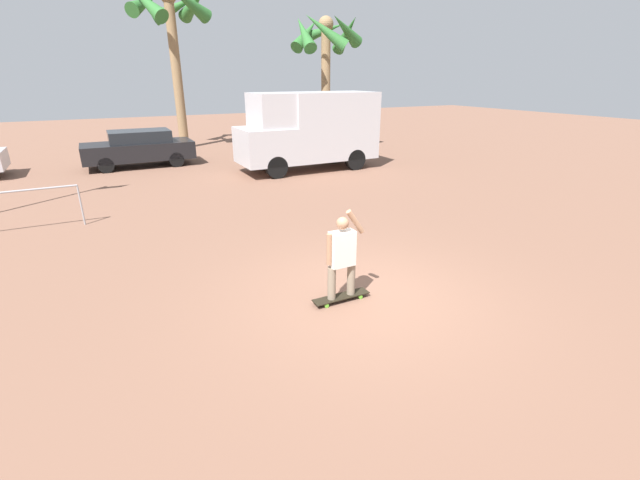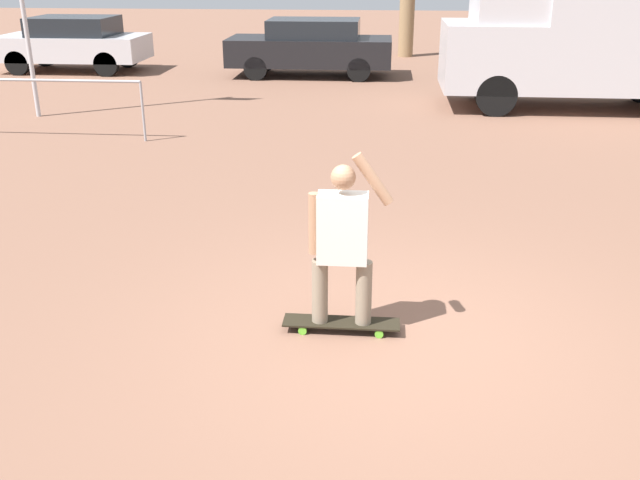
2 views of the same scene
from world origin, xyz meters
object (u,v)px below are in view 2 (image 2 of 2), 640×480
at_px(person_skateboarder, 342,237).
at_px(camper_van, 587,29).
at_px(parked_car_black, 311,46).
at_px(parked_car_silver, 73,43).
at_px(skateboard, 341,323).

xyz_separation_m(person_skateboarder, camper_van, (4.49, 10.30, 0.77)).
bearing_deg(person_skateboarder, parked_car_black, 96.85).
distance_m(parked_car_black, parked_car_silver, 6.81).
xyz_separation_m(camper_van, parked_car_black, (-6.20, 3.94, -0.86)).
height_order(person_skateboarder, parked_car_black, person_skateboarder).
bearing_deg(parked_car_silver, parked_car_black, -2.57).
bearing_deg(skateboard, parked_car_black, 96.86).
relative_size(skateboard, parked_car_silver, 0.25).
relative_size(skateboard, person_skateboarder, 0.67).
distance_m(skateboard, person_skateboarder, 0.81).
distance_m(camper_van, parked_car_silver, 13.71).
bearing_deg(camper_van, skateboard, -113.54).
distance_m(skateboard, parked_car_black, 14.36).
bearing_deg(parked_car_black, camper_van, -32.41).
distance_m(camper_van, parked_car_black, 7.39).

